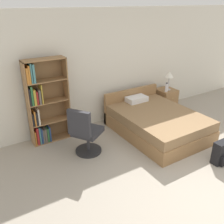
% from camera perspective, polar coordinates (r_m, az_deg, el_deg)
% --- Properties ---
extents(ground_plane, '(14.00, 14.00, 0.00)m').
position_cam_1_polar(ground_plane, '(4.40, 23.92, -16.62)').
color(ground_plane, '#A39989').
extents(wall_back, '(9.00, 0.06, 2.60)m').
position_cam_1_polar(wall_back, '(5.91, -0.03, 10.27)').
color(wall_back, silver).
rests_on(wall_back, ground_plane).
extents(bookshelf, '(0.82, 0.28, 1.73)m').
position_cam_1_polar(bookshelf, '(5.15, -15.54, 1.69)').
color(bookshelf, olive).
rests_on(bookshelf, ground_plane).
extents(bed, '(1.52, 2.05, 0.75)m').
position_cam_1_polar(bed, '(5.62, 9.91, -2.20)').
color(bed, olive).
rests_on(bed, ground_plane).
extents(office_chair, '(0.72, 0.69, 0.98)m').
position_cam_1_polar(office_chair, '(4.70, -6.13, -4.84)').
color(office_chair, '#232326').
rests_on(office_chair, ground_plane).
extents(nightstand, '(0.46, 0.50, 0.57)m').
position_cam_1_polar(nightstand, '(6.85, 12.16, 2.81)').
color(nightstand, olive).
rests_on(nightstand, ground_plane).
extents(table_lamp, '(0.22, 0.22, 0.48)m').
position_cam_1_polar(table_lamp, '(6.61, 12.97, 8.14)').
color(table_lamp, '#B2B2B7').
rests_on(table_lamp, nightstand).
extents(water_bottle, '(0.07, 0.07, 0.24)m').
position_cam_1_polar(water_bottle, '(6.55, 12.34, 5.51)').
color(water_bottle, silver).
rests_on(water_bottle, nightstand).
extents(backpack_black, '(0.33, 0.22, 0.43)m').
position_cam_1_polar(backpack_black, '(4.97, 23.79, -8.56)').
color(backpack_black, black).
rests_on(backpack_black, ground_plane).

